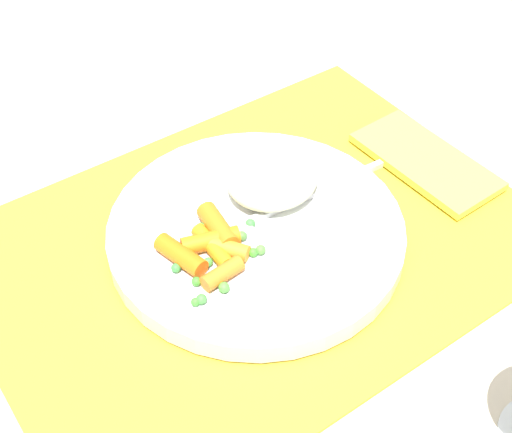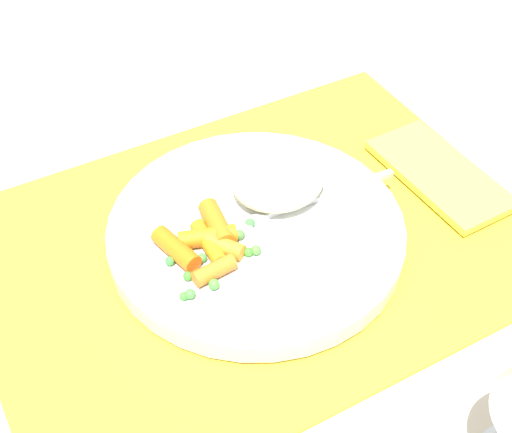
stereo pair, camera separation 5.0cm
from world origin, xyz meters
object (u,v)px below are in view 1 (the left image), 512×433
object	(u,v)px
rice_mound	(272,180)
carrot_portion	(210,246)
plate	(256,232)
fork	(280,211)
napkin	(426,161)

from	to	relation	value
rice_mound	carrot_portion	bearing A→B (deg)	19.76
rice_mound	carrot_portion	world-z (taller)	rice_mound
plate	fork	world-z (taller)	fork
plate	fork	xyz separation A→B (m)	(-0.03, 0.00, 0.01)
napkin	plate	bearing A→B (deg)	-3.56
fork	carrot_portion	bearing A→B (deg)	2.72
napkin	carrot_portion	bearing A→B (deg)	-1.69
carrot_portion	napkin	size ratio (longest dim) A/B	0.53
plate	fork	bearing A→B (deg)	176.87
carrot_portion	fork	bearing A→B (deg)	-177.28
rice_mound	carrot_portion	distance (m)	0.09
carrot_portion	fork	world-z (taller)	carrot_portion
plate	napkin	distance (m)	0.20
carrot_portion	rice_mound	bearing A→B (deg)	-160.24
rice_mound	fork	world-z (taller)	rice_mound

